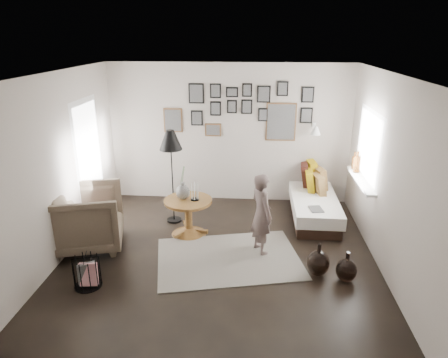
# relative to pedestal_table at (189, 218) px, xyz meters

# --- Properties ---
(ground) EXTENTS (4.80, 4.80, 0.00)m
(ground) POSITION_rel_pedestal_table_xyz_m (0.55, -0.87, -0.28)
(ground) COLOR black
(ground) RESTS_ON ground
(wall_back) EXTENTS (4.50, 0.00, 4.50)m
(wall_back) POSITION_rel_pedestal_table_xyz_m (0.55, 1.53, 1.02)
(wall_back) COLOR #AEA398
(wall_back) RESTS_ON ground
(wall_front) EXTENTS (4.50, 0.00, 4.50)m
(wall_front) POSITION_rel_pedestal_table_xyz_m (0.55, -3.27, 1.02)
(wall_front) COLOR #AEA398
(wall_front) RESTS_ON ground
(wall_left) EXTENTS (0.00, 4.80, 4.80)m
(wall_left) POSITION_rel_pedestal_table_xyz_m (-1.70, -0.87, 1.02)
(wall_left) COLOR #AEA398
(wall_left) RESTS_ON ground
(wall_right) EXTENTS (0.00, 4.80, 4.80)m
(wall_right) POSITION_rel_pedestal_table_xyz_m (2.80, -0.87, 1.02)
(wall_right) COLOR #AEA398
(wall_right) RESTS_ON ground
(ceiling) EXTENTS (4.80, 4.80, 0.00)m
(ceiling) POSITION_rel_pedestal_table_xyz_m (0.55, -0.87, 2.32)
(ceiling) COLOR white
(ceiling) RESTS_ON wall_back
(door_left) EXTENTS (0.00, 2.14, 2.14)m
(door_left) POSITION_rel_pedestal_table_xyz_m (-1.68, 0.33, 0.77)
(door_left) COLOR white
(door_left) RESTS_ON wall_left
(window_right) EXTENTS (0.15, 1.32, 1.30)m
(window_right) POSITION_rel_pedestal_table_xyz_m (2.73, 0.47, 0.65)
(window_right) COLOR white
(window_right) RESTS_ON wall_right
(gallery_wall) EXTENTS (2.74, 0.03, 1.08)m
(gallery_wall) POSITION_rel_pedestal_table_xyz_m (0.84, 1.52, 1.46)
(gallery_wall) COLOR brown
(gallery_wall) RESTS_ON wall_back
(wall_sconce) EXTENTS (0.18, 0.36, 0.16)m
(wall_sconce) POSITION_rel_pedestal_table_xyz_m (2.10, 1.27, 1.18)
(wall_sconce) COLOR white
(wall_sconce) RESTS_ON wall_back
(rug) EXTENTS (2.29, 1.83, 0.01)m
(rug) POSITION_rel_pedestal_table_xyz_m (0.70, -0.72, -0.27)
(rug) COLOR beige
(rug) RESTS_ON ground
(pedestal_table) EXTENTS (0.76, 0.76, 0.60)m
(pedestal_table) POSITION_rel_pedestal_table_xyz_m (0.00, 0.00, 0.00)
(pedestal_table) COLOR brown
(pedestal_table) RESTS_ON ground
(vase) EXTENTS (0.22, 0.22, 0.55)m
(vase) POSITION_rel_pedestal_table_xyz_m (-0.08, 0.02, 0.49)
(vase) COLOR black
(vase) RESTS_ON pedestal_table
(candles) EXTENTS (0.13, 0.13, 0.28)m
(candles) POSITION_rel_pedestal_table_xyz_m (0.11, 0.00, 0.46)
(candles) COLOR black
(candles) RESTS_ON pedestal_table
(daybed) EXTENTS (0.78, 1.83, 0.86)m
(daybed) POSITION_rel_pedestal_table_xyz_m (2.10, 0.86, -0.01)
(daybed) COLOR black
(daybed) RESTS_ON ground
(magazine_on_daybed) EXTENTS (0.24, 0.29, 0.01)m
(magazine_on_daybed) POSITION_rel_pedestal_table_xyz_m (2.05, 0.23, 0.13)
(magazine_on_daybed) COLOR black
(magazine_on_daybed) RESTS_ON daybed
(armchair) EXTENTS (1.26, 1.24, 0.94)m
(armchair) POSITION_rel_pedestal_table_xyz_m (-1.45, -0.51, 0.19)
(armchair) COLOR brown
(armchair) RESTS_ON ground
(armchair_cushion) EXTENTS (0.51, 0.52, 0.19)m
(armchair_cushion) POSITION_rel_pedestal_table_xyz_m (-1.45, -0.46, 0.20)
(armchair_cushion) COLOR silver
(armchair_cushion) RESTS_ON armchair
(floor_lamp) EXTENTS (0.38, 0.38, 1.61)m
(floor_lamp) POSITION_rel_pedestal_table_xyz_m (-0.33, 0.46, 1.11)
(floor_lamp) COLOR black
(floor_lamp) RESTS_ON ground
(magazine_basket) EXTENTS (0.41, 0.41, 0.41)m
(magazine_basket) POSITION_rel_pedestal_table_xyz_m (-1.07, -1.52, -0.07)
(magazine_basket) COLOR black
(magazine_basket) RESTS_ON ground
(demijohn_large) EXTENTS (0.31, 0.31, 0.47)m
(demijohn_large) POSITION_rel_pedestal_table_xyz_m (1.92, -1.03, -0.10)
(demijohn_large) COLOR black
(demijohn_large) RESTS_ON ground
(demijohn_small) EXTENTS (0.27, 0.27, 0.42)m
(demijohn_small) POSITION_rel_pedestal_table_xyz_m (2.27, -1.15, -0.12)
(demijohn_small) COLOR black
(demijohn_small) RESTS_ON ground
(child) EXTENTS (0.47, 0.53, 1.22)m
(child) POSITION_rel_pedestal_table_xyz_m (1.15, -0.47, 0.33)
(child) COLOR #665451
(child) RESTS_ON ground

